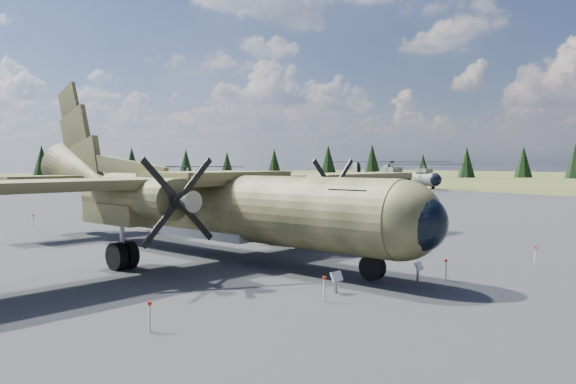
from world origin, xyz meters
TOP-DOWN VIEW (x-y plane):
  - ground at (0.00, 0.00)m, footprint 500.00×500.00m
  - apron at (0.00, 10.00)m, footprint 120.00×120.00m
  - transport_plane at (-3.17, -2.29)m, footprint 31.58×28.27m
  - helicopter_near at (14.92, 41.08)m, footprint 18.31×20.40m
  - helicopter_mid at (47.28, 36.16)m, footprint 22.68×24.07m
  - helicopter_far at (59.35, 40.66)m, footprint 19.54×21.64m
  - info_placard_left at (-2.92, -12.78)m, footprint 0.53×0.29m
  - info_placard_right at (0.96, -13.05)m, footprint 0.54×0.36m
  - barrier_fence at (-0.46, -0.08)m, footprint 33.12×29.62m
  - treeline at (-2.14, 2.83)m, footprint 322.60×324.77m

SIDE VIEW (x-z plane):
  - ground at x=0.00m, z-range 0.00..0.00m
  - apron at x=0.00m, z-range -0.02..0.02m
  - barrier_fence at x=-0.46m, z-range 0.08..0.93m
  - info_placard_right at x=0.96m, z-range 0.13..0.91m
  - info_placard_left at x=-2.92m, z-range 0.13..0.92m
  - helicopter_near at x=14.92m, z-range 0.88..5.09m
  - transport_plane at x=-3.17m, z-range -2.23..8.25m
  - helicopter_far at x=59.35m, z-range 0.94..5.41m
  - helicopter_mid at x=47.28m, z-range 1.02..5.90m
  - treeline at x=-2.14m, z-range -0.69..10.29m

